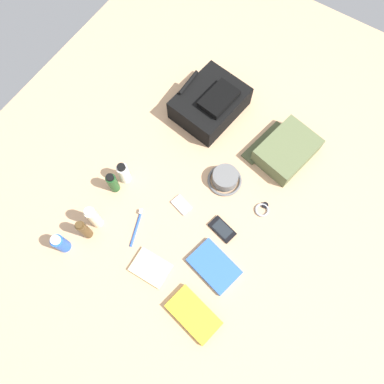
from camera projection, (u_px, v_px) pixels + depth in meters
ground_plane at (192, 196)px, 1.63m from camera, size 2.64×2.02×0.02m
backpack at (210, 103)px, 1.72m from camera, size 0.35×0.29×0.15m
toiletry_pouch at (286, 150)px, 1.66m from camera, size 0.30×0.29×0.08m
bucket_hat at (225, 178)px, 1.62m from camera, size 0.15×0.15×0.06m
deodorant_spray at (61, 243)px, 1.49m from camera, size 0.05×0.05×0.13m
cologne_bottle at (84, 230)px, 1.49m from camera, size 0.04×0.04×0.15m
lotion_bottle at (94, 217)px, 1.50m from camera, size 0.05×0.05×0.17m
shampoo_bottle at (113, 183)px, 1.58m from camera, size 0.04×0.04×0.13m
toothpaste_tube at (124, 173)px, 1.59m from camera, size 0.05×0.05×0.13m
paperback_novel at (194, 315)px, 1.43m from camera, size 0.15×0.23×0.03m
travel_guidebook at (214, 266)px, 1.50m from camera, size 0.17×0.22×0.02m
cell_phone at (222, 229)px, 1.56m from camera, size 0.08×0.12×0.01m
media_player at (182, 205)px, 1.60m from camera, size 0.07×0.09×0.01m
wristwatch at (262, 209)px, 1.59m from camera, size 0.07×0.06×0.01m
toothbrush at (137, 225)px, 1.57m from camera, size 0.16×0.07×0.02m
notepad at (151, 268)px, 1.50m from camera, size 0.12×0.15×0.02m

